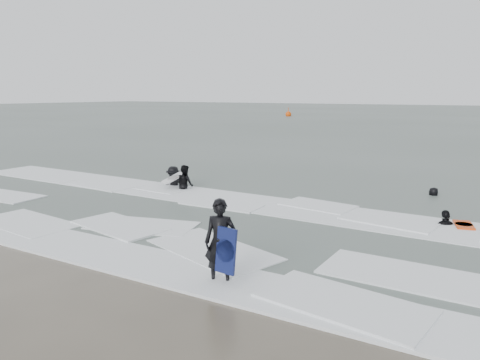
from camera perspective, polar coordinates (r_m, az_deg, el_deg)
The scene contains 10 objects.
ground at distance 12.54m, azimuth -12.11°, elevation -8.55°, with size 320.00×320.00×0.00m, color brown.
sea at distance 89.01m, azimuth 26.20°, elevation 6.93°, with size 320.00×320.00×0.00m, color #47544C.
surfer_centre at distance 10.38m, azimuth -2.38°, elevation -12.46°, with size 0.69×0.45×1.89m, color black.
surfer_wading at distance 19.85m, azimuth -6.69°, elevation -1.29°, with size 0.80×0.62×1.65m, color black.
surfer_breaker at distance 20.61m, azimuth -8.10°, elevation -0.89°, with size 1.15×0.66×1.78m, color black.
surfer_right_near at distance 15.82m, azimuth 23.76°, elevation -5.21°, with size 0.98×0.41×1.67m, color black.
surfer_right_far at distance 20.16m, azimuth 22.51°, elevation -1.86°, with size 0.74×0.48×1.51m, color black.
surf_foam at distance 15.29m, azimuth -2.54°, elevation -4.67°, with size 30.03×9.06×0.09m.
bodyboards at distance 14.63m, azimuth 4.96°, elevation -3.55°, with size 11.87×8.16×1.25m.
buoy at distance 82.32m, azimuth 5.91°, elevation 7.98°, with size 1.00×1.00×1.65m.
Camera 1 is at (8.24, -8.53, 4.06)m, focal length 35.00 mm.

